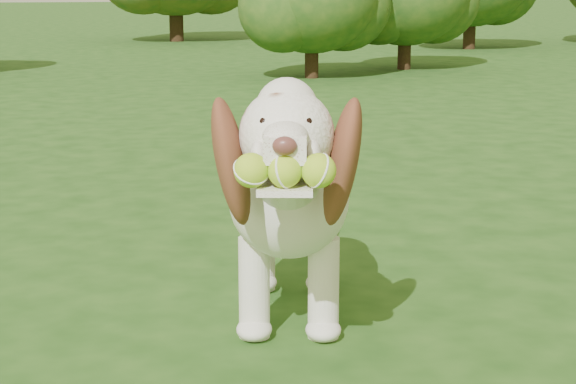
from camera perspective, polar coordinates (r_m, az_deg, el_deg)
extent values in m
plane|color=#1B4112|center=(3.24, -11.40, -5.92)|extent=(80.00, 80.00, 0.00)
ellipsoid|color=white|center=(2.92, 0.14, -0.04)|extent=(0.48, 0.72, 0.35)
ellipsoid|color=white|center=(2.67, 0.04, -0.37)|extent=(0.41, 0.41, 0.34)
ellipsoid|color=white|center=(3.15, 0.22, 0.69)|extent=(0.37, 0.37, 0.31)
cylinder|color=white|center=(2.53, -0.01, 0.95)|extent=(0.24, 0.30, 0.26)
sphere|color=white|center=(2.38, -0.08, 3.37)|extent=(0.29, 0.29, 0.24)
sphere|color=white|center=(2.39, -0.07, 4.97)|extent=(0.19, 0.19, 0.15)
cube|color=white|center=(2.25, -0.15, 2.70)|extent=(0.13, 0.16, 0.06)
ellipsoid|color=#592D28|center=(2.17, -0.20, 2.75)|extent=(0.06, 0.05, 0.04)
cube|color=white|center=(2.25, -0.16, 0.27)|extent=(0.16, 0.17, 0.02)
ellipsoid|color=brown|center=(2.41, -3.38, 1.78)|extent=(0.18, 0.22, 0.37)
ellipsoid|color=brown|center=(2.40, 3.24, 1.75)|extent=(0.16, 0.25, 0.37)
cylinder|color=white|center=(3.28, 0.26, 1.87)|extent=(0.10, 0.18, 0.13)
cylinder|color=white|center=(2.77, -2.01, -5.68)|extent=(0.11, 0.11, 0.30)
cylinder|color=white|center=(2.76, 2.12, -5.70)|extent=(0.11, 0.11, 0.30)
cylinder|color=white|center=(3.18, -1.58, -3.22)|extent=(0.11, 0.11, 0.30)
cylinder|color=white|center=(3.18, 2.00, -3.24)|extent=(0.11, 0.11, 0.30)
sphere|color=#B0DA27|center=(2.20, -2.20, 1.29)|extent=(0.10, 0.10, 0.08)
sphere|color=#B0DA27|center=(2.20, -0.19, 1.28)|extent=(0.10, 0.10, 0.08)
sphere|color=#B0DA27|center=(2.20, 1.83, 1.28)|extent=(0.10, 0.10, 0.08)
cylinder|color=#382314|center=(11.06, 6.91, 8.46)|extent=(0.15, 0.15, 0.48)
cylinder|color=#382314|center=(14.42, 10.71, 9.47)|extent=(0.18, 0.18, 0.57)
cylinder|color=#382314|center=(10.03, 1.41, 8.06)|extent=(0.14, 0.14, 0.45)
cylinder|color=#382314|center=(16.01, -6.64, 10.17)|extent=(0.23, 0.23, 0.73)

